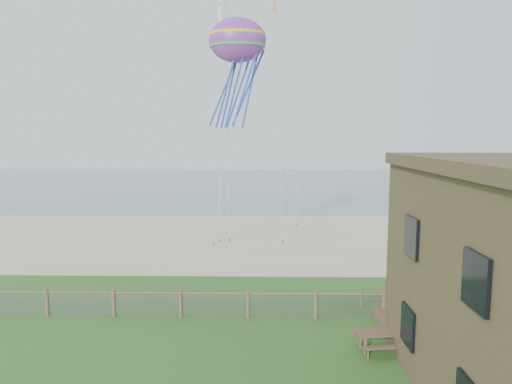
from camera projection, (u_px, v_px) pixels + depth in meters
sand_beach at (256, 238)px, 36.15m from camera, size 72.00×20.00×0.02m
ocean at (261, 183)px, 79.82m from camera, size 160.00×68.00×0.02m
chainlink_fence at (248, 306)px, 20.21m from camera, size 36.20×0.20×1.25m
picnic_table at (382, 340)px, 17.09m from camera, size 2.07×1.67×0.81m
octopus_kite at (237, 71)px, 29.49m from camera, size 3.90×2.97×7.47m
kite_white at (218, 2)px, 28.79m from camera, size 1.86×2.33×3.28m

